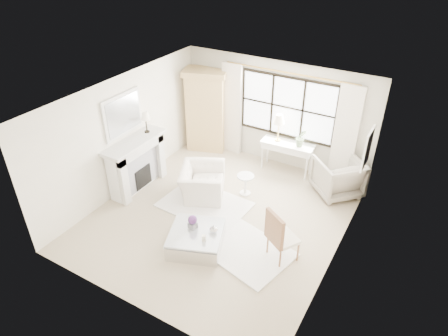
{
  "coord_description": "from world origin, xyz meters",
  "views": [
    {
      "loc": [
        3.5,
        -5.83,
        5.47
      ],
      "look_at": [
        -0.01,
        0.2,
        1.12
      ],
      "focal_mm": 32.0,
      "sensor_mm": 36.0,
      "label": 1
    }
  ],
  "objects_px": {
    "coffee_table": "(196,239)",
    "armoire": "(206,110)",
    "club_armchair": "(202,182)",
    "console_table": "(286,157)"
  },
  "relations": [
    {
      "from": "coffee_table",
      "to": "armoire",
      "type": "bearing_deg",
      "value": 98.35
    },
    {
      "from": "club_armchair",
      "to": "coffee_table",
      "type": "xyz_separation_m",
      "value": [
        0.84,
        -1.51,
        -0.17
      ]
    },
    {
      "from": "console_table",
      "to": "armoire",
      "type": "bearing_deg",
      "value": 175.44
    },
    {
      "from": "armoire",
      "to": "club_armchair",
      "type": "distance_m",
      "value": 2.45
    },
    {
      "from": "console_table",
      "to": "coffee_table",
      "type": "distance_m",
      "value": 3.5
    },
    {
      "from": "console_table",
      "to": "club_armchair",
      "type": "distance_m",
      "value": 2.33
    },
    {
      "from": "console_table",
      "to": "club_armchair",
      "type": "xyz_separation_m",
      "value": [
        -1.25,
        -1.96,
        -0.05
      ]
    },
    {
      "from": "console_table",
      "to": "club_armchair",
      "type": "bearing_deg",
      "value": -125.78
    },
    {
      "from": "console_table",
      "to": "club_armchair",
      "type": "height_order",
      "value": "console_table"
    },
    {
      "from": "club_armchair",
      "to": "coffee_table",
      "type": "bearing_deg",
      "value": -176.72
    }
  ]
}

